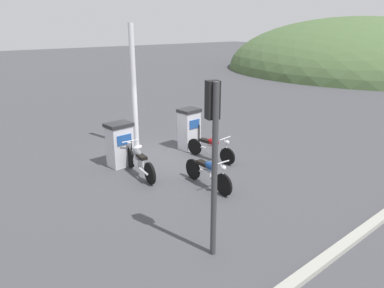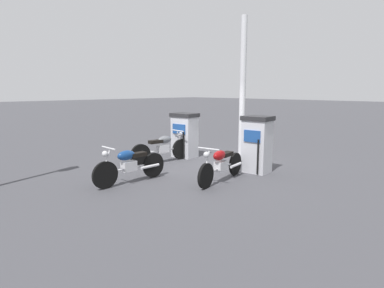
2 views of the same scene
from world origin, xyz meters
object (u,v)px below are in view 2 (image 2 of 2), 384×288
object	(u,v)px
fuel_pump_near	(185,135)
fuel_pump_far	(257,144)
canopy_support_pole	(243,91)
motorcycle_near_pump	(162,148)
motorcycle_extra	(130,164)
motorcycle_far_pump	(221,164)

from	to	relation	value
fuel_pump_near	fuel_pump_far	bearing A→B (deg)	90.00
canopy_support_pole	motorcycle_near_pump	bearing A→B (deg)	-27.10
motorcycle_extra	motorcycle_near_pump	bearing A→B (deg)	-149.86
motorcycle_far_pump	canopy_support_pole	xyz separation A→B (m)	(-2.79, -1.44, 1.78)
motorcycle_far_pump	canopy_support_pole	distance (m)	3.61
fuel_pump_near	motorcycle_extra	xyz separation A→B (m)	(3.09, 1.28, -0.29)
fuel_pump_far	motorcycle_near_pump	xyz separation A→B (m)	(1.07, -2.78, -0.33)
fuel_pump_near	motorcycle_near_pump	size ratio (longest dim) A/B	0.67
fuel_pump_near	canopy_support_pole	size ratio (longest dim) A/B	0.32
motorcycle_far_pump	canopy_support_pole	world-z (taller)	canopy_support_pole
fuel_pump_far	motorcycle_extra	xyz separation A→B (m)	(3.09, -1.60, -0.33)
fuel_pump_far	canopy_support_pole	size ratio (longest dim) A/B	0.34
motorcycle_extra	canopy_support_pole	distance (m)	4.80
fuel_pump_near	fuel_pump_far	distance (m)	2.88
fuel_pump_far	motorcycle_extra	bearing A→B (deg)	-27.34
motorcycle_near_pump	fuel_pump_far	bearing A→B (deg)	111.01
motorcycle_far_pump	motorcycle_extra	bearing A→B (deg)	-42.02
fuel_pump_near	motorcycle_near_pump	xyz separation A→B (m)	(1.07, 0.10, -0.30)
motorcycle_extra	motorcycle_far_pump	bearing A→B (deg)	137.98
motorcycle_far_pump	canopy_support_pole	size ratio (longest dim) A/B	0.45
fuel_pump_near	motorcycle_far_pump	xyz separation A→B (m)	(1.42, 2.79, -0.31)
fuel_pump_far	motorcycle_extra	distance (m)	3.50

